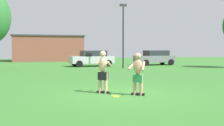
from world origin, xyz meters
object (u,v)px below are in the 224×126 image
at_px(car_gray_near_post, 155,57).
at_px(frisbee, 115,96).
at_px(car_silver_mid_lot, 92,58).
at_px(player_in_black, 103,71).
at_px(lamp_post, 123,29).
at_px(player_near, 138,73).

bearing_deg(car_gray_near_post, frisbee, -119.36).
bearing_deg(car_silver_mid_lot, car_gray_near_post, 1.27).
xyz_separation_m(frisbee, car_silver_mid_lot, (3.00, 17.57, 0.81)).
bearing_deg(player_in_black, frisbee, -74.71).
bearing_deg(frisbee, car_silver_mid_lot, 80.33).
bearing_deg(lamp_post, player_in_black, -112.08).
height_order(player_in_black, car_silver_mid_lot, player_in_black).
height_order(player_near, frisbee, player_near).
bearing_deg(car_silver_mid_lot, lamp_post, -60.37).
bearing_deg(player_in_black, car_silver_mid_lot, 79.02).
xyz_separation_m(frisbee, lamp_post, (5.06, 13.95, 3.50)).
relative_size(player_near, player_in_black, 0.95).
bearing_deg(car_silver_mid_lot, frisbee, -99.67).
relative_size(player_in_black, frisbee, 6.04).
bearing_deg(car_gray_near_post, car_silver_mid_lot, -178.73).
bearing_deg(lamp_post, frisbee, -109.93).
distance_m(player_in_black, frisbee, 1.27).
distance_m(frisbee, car_silver_mid_lot, 17.84).
bearing_deg(lamp_post, car_silver_mid_lot, 119.63).
height_order(player_in_black, car_gray_near_post, player_in_black).
xyz_separation_m(player_near, car_silver_mid_lot, (2.09, 17.56, -0.02)).
distance_m(player_in_black, car_silver_mid_lot, 17.00).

